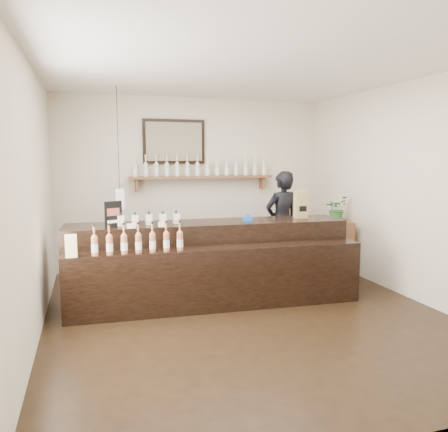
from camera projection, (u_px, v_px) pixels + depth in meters
name	position (u px, v px, depth m)	size (l,w,h in m)	color
ground	(245.00, 313.00, 5.17)	(5.00, 5.00, 0.00)	black
room_shell	(246.00, 168.00, 4.94)	(5.00, 5.00, 5.00)	beige
back_wall_decor	(188.00, 162.00, 7.14)	(2.66, 0.96, 1.69)	brown
counter	(211.00, 264.00, 5.57)	(3.62, 1.17, 1.17)	black
promo_sign	(113.00, 214.00, 5.20)	(0.21, 0.11, 0.31)	black
paper_bag	(301.00, 204.00, 5.97)	(0.18, 0.14, 0.37)	#A3854E
tape_dispenser	(248.00, 218.00, 5.67)	(0.12, 0.06, 0.10)	blue
side_cabinet	(335.00, 247.00, 6.94)	(0.54, 0.66, 0.83)	brown
potted_plant	(336.00, 208.00, 6.86)	(0.35, 0.31, 0.39)	#2F6C2B
shopkeeper	(282.00, 216.00, 6.86)	(0.67, 0.44, 1.83)	black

